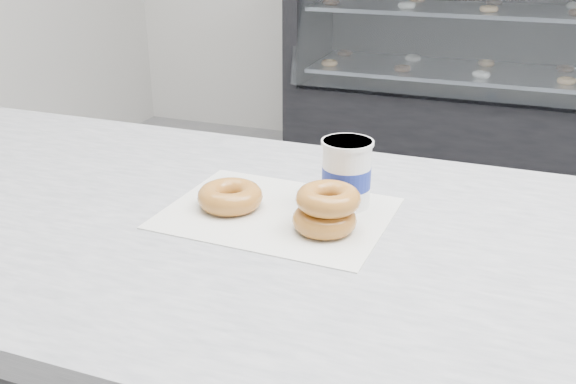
% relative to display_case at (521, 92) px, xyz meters
% --- Properties ---
extents(display_case, '(2.40, 0.74, 1.25)m').
position_rel_display_case_xyz_m(display_case, '(0.00, 0.00, 0.00)').
color(display_case, black).
rests_on(display_case, ground).
extents(wax_paper, '(0.35, 0.27, 0.00)m').
position_rel_display_case_xyz_m(wax_paper, '(-0.32, -2.68, 0.41)').
color(wax_paper, silver).
rests_on(wax_paper, counter).
extents(donut_single, '(0.11, 0.11, 0.04)m').
position_rel_display_case_xyz_m(donut_single, '(-0.40, -2.68, 0.43)').
color(donut_single, '#BB7733').
rests_on(donut_single, wax_paper).
extents(donut_stack, '(0.11, 0.11, 0.07)m').
position_rel_display_case_xyz_m(donut_stack, '(-0.23, -2.71, 0.44)').
color(donut_stack, '#BB7733').
rests_on(donut_stack, wax_paper).
extents(coffee_cup, '(0.09, 0.09, 0.11)m').
position_rel_display_case_xyz_m(coffee_cup, '(-0.23, -2.61, 0.46)').
color(coffee_cup, white).
rests_on(coffee_cup, counter).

